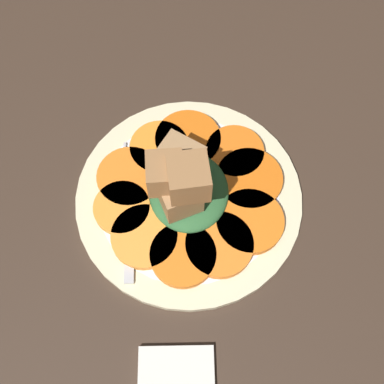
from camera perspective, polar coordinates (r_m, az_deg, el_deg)
The scene contains 14 objects.
table_slab at distance 60.13cm, azimuth 0.00°, elevation -1.22°, with size 120.00×120.00×2.00cm, color #38281E.
plate at distance 58.74cm, azimuth 0.00°, elevation -0.64°, with size 27.51×27.51×1.05cm.
carrot_slice_0 at distance 61.15cm, azimuth -0.09°, elevation 6.21°, with size 8.33×8.33×1.09cm, color #D66114.
carrot_slice_1 at distance 60.68cm, azimuth -3.51°, elevation 5.25°, with size 7.40×7.40×1.09cm, color orange.
carrot_slice_2 at distance 59.10cm, azimuth -7.04°, elevation 1.77°, with size 7.94×7.94×1.09cm, color orange.
carrot_slice_3 at distance 57.51cm, azimuth -7.93°, elevation -1.89°, with size 6.72×6.72×1.09cm, color orange.
carrot_slice_4 at distance 55.93cm, azimuth -5.27°, elevation -5.28°, with size 7.73×7.73×1.09cm, color orange.
carrot_slice_5 at distance 55.02cm, azimuth -0.66°, elevation -7.47°, with size 7.59×7.59×1.09cm, color orange.
carrot_slice_6 at distance 55.50cm, azimuth 3.66°, elevation -6.23°, with size 7.86×7.86×1.09cm, color orange.
carrot_slice_7 at distance 56.79cm, azimuth 7.26°, elevation -3.48°, with size 7.98×7.98×1.09cm, color orange.
carrot_slice_8 at distance 59.00cm, azimuth 7.16°, elevation 1.54°, with size 8.13×8.13×1.09cm, color #D66014.
carrot_slice_9 at distance 60.54cm, azimuth 5.45°, elevation 4.73°, with size 7.29×7.29×1.09cm, color orange.
center_pile at distance 54.38cm, azimuth -0.63°, elevation 1.06°, with size 10.56×9.50×10.91cm.
fork at distance 57.91cm, azimuth -6.86°, elevation -1.52°, with size 18.11×2.37×0.40cm.
Camera 1 is at (23.67, -0.39, 56.28)cm, focal length 45.00 mm.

